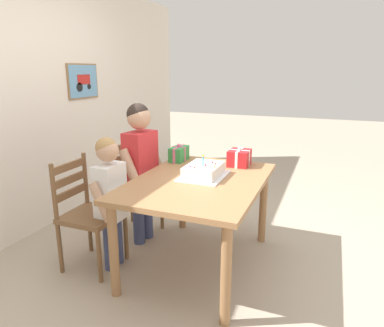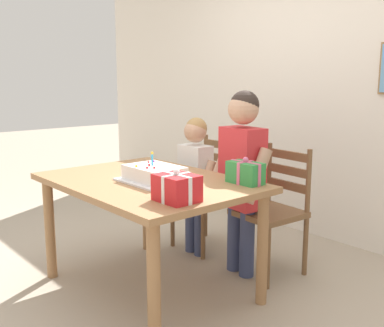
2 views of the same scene
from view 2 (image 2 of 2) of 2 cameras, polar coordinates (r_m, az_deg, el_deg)
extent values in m
plane|color=tan|center=(3.20, -5.27, -15.40)|extent=(20.00, 20.00, 0.00)
cube|color=silver|center=(4.18, 15.14, 8.89)|extent=(6.40, 0.08, 2.60)
cube|color=#9E7047|center=(2.95, -5.52, -2.39)|extent=(1.40, 0.99, 0.04)
cylinder|color=#9E7047|center=(3.38, -17.44, -7.82)|extent=(0.07, 0.07, 0.72)
cylinder|color=#9E7047|center=(2.37, -4.81, -15.48)|extent=(0.07, 0.07, 0.72)
cylinder|color=#9E7047|center=(3.76, -5.74, -5.48)|extent=(0.07, 0.07, 0.72)
cylinder|color=#9E7047|center=(2.89, 8.83, -10.59)|extent=(0.07, 0.07, 0.72)
cube|color=silver|center=(2.87, -4.75, -2.19)|extent=(0.44, 0.34, 0.01)
cube|color=white|center=(2.86, -4.76, -1.20)|extent=(0.36, 0.26, 0.09)
cylinder|color=#33ADE5|center=(2.86, -5.02, 0.44)|extent=(0.01, 0.01, 0.07)
sphere|color=yellow|center=(2.85, -5.04, 1.33)|extent=(0.02, 0.02, 0.02)
sphere|color=red|center=(2.77, -5.67, -0.52)|extent=(0.01, 0.01, 0.01)
sphere|color=red|center=(2.77, -4.76, -0.52)|extent=(0.01, 0.01, 0.01)
sphere|color=red|center=(2.86, -5.41, -0.18)|extent=(0.02, 0.02, 0.02)
sphere|color=purple|center=(2.98, -4.84, 0.28)|extent=(0.01, 0.01, 0.01)
sphere|color=red|center=(2.97, -5.50, 0.22)|extent=(0.01, 0.01, 0.01)
sphere|color=yellow|center=(2.83, -7.00, -0.32)|extent=(0.02, 0.02, 0.02)
cube|color=red|center=(2.40, -1.94, -3.09)|extent=(0.22, 0.18, 0.14)
cube|color=white|center=(2.40, -1.94, -3.09)|extent=(0.23, 0.02, 0.15)
cube|color=white|center=(2.40, -1.94, -3.09)|extent=(0.02, 0.19, 0.15)
sphere|color=white|center=(2.38, -1.95, -1.07)|extent=(0.04, 0.04, 0.04)
cube|color=#2D8E42|center=(2.83, 6.71, -1.17)|extent=(0.23, 0.12, 0.13)
cube|color=#DB668E|center=(2.83, 6.71, -1.17)|extent=(0.23, 0.02, 0.14)
cube|color=#DB668E|center=(2.83, 6.71, -1.17)|extent=(0.02, 0.13, 0.14)
sphere|color=#DB668E|center=(2.81, 6.75, 0.47)|extent=(0.04, 0.04, 0.04)
cube|color=brown|center=(3.77, 1.58, -3.98)|extent=(0.42, 0.42, 0.04)
cylinder|color=brown|center=(3.58, 1.40, -8.71)|extent=(0.04, 0.04, 0.43)
cylinder|color=brown|center=(3.85, -2.47, -7.30)|extent=(0.04, 0.04, 0.43)
cylinder|color=brown|center=(3.83, 5.61, -7.43)|extent=(0.04, 0.04, 0.43)
cylinder|color=brown|center=(4.09, 1.71, -6.22)|extent=(0.04, 0.04, 0.43)
cylinder|color=brown|center=(3.71, 5.75, -0.37)|extent=(0.04, 0.04, 0.45)
cylinder|color=brown|center=(3.98, 1.75, 0.41)|extent=(0.04, 0.04, 0.45)
cube|color=brown|center=(3.86, 3.67, -0.95)|extent=(0.36, 0.03, 0.06)
cube|color=brown|center=(3.83, 3.69, 0.69)|extent=(0.36, 0.03, 0.06)
cube|color=brown|center=(3.82, 3.71, 2.36)|extent=(0.36, 0.03, 0.06)
cube|color=brown|center=(3.32, 9.58, -6.17)|extent=(0.45, 0.45, 0.04)
cylinder|color=brown|center=(3.14, 9.50, -11.68)|extent=(0.04, 0.04, 0.43)
cylinder|color=brown|center=(3.40, 4.86, -9.82)|extent=(0.04, 0.04, 0.43)
cylinder|color=brown|center=(3.41, 14.05, -10.06)|extent=(0.04, 0.04, 0.43)
cylinder|color=brown|center=(3.64, 9.43, -8.49)|extent=(0.04, 0.04, 0.43)
cylinder|color=brown|center=(3.27, 14.43, -2.16)|extent=(0.04, 0.04, 0.45)
cylinder|color=brown|center=(3.52, 9.66, -1.08)|extent=(0.04, 0.04, 0.45)
cube|color=brown|center=(3.41, 11.92, -2.71)|extent=(0.36, 0.05, 0.06)
cube|color=brown|center=(3.38, 11.99, -0.86)|extent=(0.36, 0.05, 0.06)
cube|color=brown|center=(3.36, 12.06, 1.02)|extent=(0.36, 0.05, 0.06)
cylinder|color=#38426B|center=(3.30, 6.92, -9.86)|extent=(0.11, 0.11, 0.50)
cylinder|color=#38426B|center=(3.40, 5.36, -9.22)|extent=(0.11, 0.11, 0.50)
cube|color=red|center=(3.21, 6.32, -0.55)|extent=(0.33, 0.22, 0.57)
cylinder|color=tan|center=(3.04, 8.17, -1.56)|extent=(0.11, 0.24, 0.38)
cylinder|color=tan|center=(3.33, 3.62, -0.40)|extent=(0.11, 0.24, 0.38)
sphere|color=tan|center=(3.15, 6.47, 6.81)|extent=(0.21, 0.21, 0.21)
sphere|color=#2D231E|center=(3.16, 6.62, 7.29)|extent=(0.20, 0.20, 0.20)
cylinder|color=#38426B|center=(3.66, 0.99, -8.40)|extent=(0.09, 0.09, 0.41)
cylinder|color=#38426B|center=(3.74, -0.17, -7.96)|extent=(0.09, 0.09, 0.41)
cube|color=white|center=(3.58, 0.41, -1.43)|extent=(0.26, 0.16, 0.47)
cylinder|color=tan|center=(3.44, 1.76, -2.19)|extent=(0.07, 0.20, 0.32)
cylinder|color=tan|center=(3.69, -1.59, -1.33)|extent=(0.07, 0.20, 0.32)
sphere|color=tan|center=(3.53, 0.42, 4.07)|extent=(0.18, 0.18, 0.18)
sphere|color=#A87F4C|center=(3.53, 0.55, 4.44)|extent=(0.17, 0.17, 0.17)
camera|label=1|loc=(4.90, -33.15, 11.38)|focal=32.75mm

